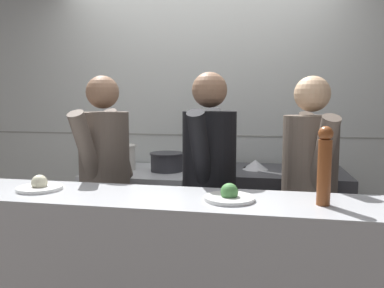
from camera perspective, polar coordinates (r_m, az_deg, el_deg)
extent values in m
cube|color=silver|center=(3.39, 1.49, 3.92)|extent=(8.00, 0.06, 2.60)
cube|color=gray|center=(3.37, 1.40, 1.35)|extent=(8.00, 0.00, 0.01)
cube|color=#38383D|center=(3.27, -7.46, -11.92)|extent=(0.82, 0.70, 0.84)
cube|color=#B7BABF|center=(3.16, -7.58, -4.29)|extent=(0.83, 0.71, 0.04)
cube|color=#B7BABF|center=(2.95, -9.57, -12.70)|extent=(0.74, 0.03, 0.10)
cube|color=#38383D|center=(3.11, 11.53, -12.28)|extent=(1.16, 0.65, 0.92)
cylinder|color=beige|center=(3.20, -10.98, -1.99)|extent=(0.27, 0.27, 0.21)
cylinder|color=beige|center=(3.19, -11.02, -0.28)|extent=(0.28, 0.28, 0.01)
cylinder|color=#2D2D33|center=(3.08, -3.84, -2.73)|extent=(0.27, 0.27, 0.15)
cylinder|color=#2D2D33|center=(3.07, -3.85, -1.44)|extent=(0.28, 0.28, 0.01)
cone|color=#B7BABF|center=(2.99, 9.62, -3.12)|extent=(0.20, 0.20, 0.08)
cube|color=#B7BABF|center=(2.86, 11.96, -4.31)|extent=(0.25, 0.18, 0.01)
cube|color=black|center=(2.97, 8.85, -3.74)|extent=(0.10, 0.08, 0.02)
cylinder|color=white|center=(2.12, -22.20, -6.24)|extent=(0.23, 0.23, 0.02)
sphere|color=beige|center=(2.11, -22.23, -5.45)|extent=(0.08, 0.08, 0.08)
cylinder|color=white|center=(1.77, 5.70, -8.23)|extent=(0.24, 0.24, 0.02)
sphere|color=#4C8C47|center=(1.77, 5.71, -7.28)|extent=(0.08, 0.08, 0.08)
cylinder|color=brown|center=(1.75, 19.49, -4.13)|extent=(0.06, 0.06, 0.29)
sphere|color=brown|center=(1.73, 19.71, 1.51)|extent=(0.07, 0.07, 0.07)
cube|color=black|center=(2.74, -12.81, -16.77)|extent=(0.30, 0.21, 0.76)
cylinder|color=brown|center=(2.55, -13.21, -2.29)|extent=(0.37, 0.37, 0.63)
sphere|color=#8C664C|center=(2.52, -13.47, 7.69)|extent=(0.21, 0.21, 0.21)
cylinder|color=brown|center=(2.70, -11.15, -0.17)|extent=(0.13, 0.32, 0.52)
cylinder|color=brown|center=(2.37, -15.64, -1.20)|extent=(0.13, 0.32, 0.52)
cube|color=black|center=(2.53, 2.55, -18.60)|extent=(0.30, 0.21, 0.76)
cylinder|color=black|center=(2.32, 2.64, -2.81)|extent=(0.36, 0.36, 0.63)
sphere|color=#8C664C|center=(2.29, 2.70, 8.24)|extent=(0.22, 0.22, 0.22)
cylinder|color=black|center=(2.50, 3.75, -0.43)|extent=(0.13, 0.32, 0.53)
cylinder|color=black|center=(2.12, 1.36, -1.65)|extent=(0.13, 0.32, 0.53)
cube|color=black|center=(2.57, 16.94, -18.61)|extent=(0.31, 0.24, 0.75)
cylinder|color=brown|center=(2.36, 17.49, -3.36)|extent=(0.39, 0.39, 0.62)
sphere|color=#D8AD84|center=(2.33, 17.86, 7.28)|extent=(0.21, 0.21, 0.21)
cylinder|color=brown|center=(2.53, 16.13, -1.01)|extent=(0.16, 0.33, 0.52)
cylinder|color=brown|center=(2.17, 19.20, -2.32)|extent=(0.16, 0.33, 0.52)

